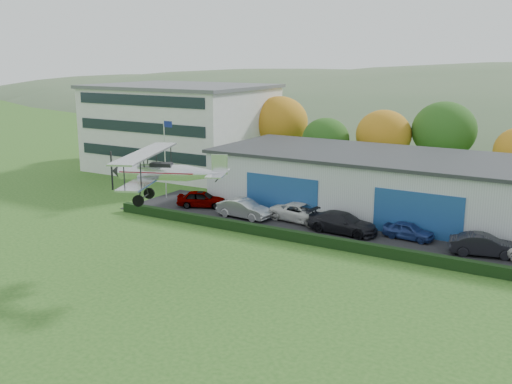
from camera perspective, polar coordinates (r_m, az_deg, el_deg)
The scene contains 15 objects.
ground at distance 30.82m, azimuth -5.72°, elevation -13.64°, with size 300.00×300.00×0.00m, color #28561B.
apron at distance 47.15m, azimuth 12.68°, elevation -4.21°, with size 48.00×9.00×0.05m, color black.
hedge at distance 42.70m, azimuth 10.67°, elevation -5.43°, with size 46.00×0.60×0.80m, color black.
hangar at distance 52.49m, azimuth 17.30°, elevation 0.26°, with size 40.60×12.60×5.30m.
office_block at distance 72.84m, azimuth -7.28°, elevation 6.28°, with size 20.60×15.60×10.40m.
flagpole at distance 57.83m, azimuth -8.81°, elevation 4.01°, with size 1.05×0.10×8.00m.
tree_belt at distance 65.07m, azimuth 16.60°, elevation 5.36°, with size 75.70×13.22×10.12m.
distant_hills at distance 165.53m, azimuth 23.07°, elevation 2.80°, with size 430.00×196.00×56.00m.
car_0 at distance 54.63m, azimuth -5.33°, elevation -0.67°, with size 1.83×4.54×1.55m, color gray.
car_1 at distance 50.84m, azimuth -1.19°, elevation -1.63°, with size 1.72×4.92×1.62m, color silver.
car_2 at distance 49.79m, azimuth 4.45°, elevation -2.04°, with size 2.53×5.49×1.53m, color silver.
car_3 at distance 47.05m, azimuth 8.45°, elevation -2.98°, with size 2.31×5.68×1.65m, color black.
car_4 at distance 46.51m, azimuth 14.67°, elevation -3.68°, with size 1.57×3.89×1.33m, color navy.
car_5 at distance 44.37m, azimuth 21.38°, elevation -4.84°, with size 1.64×4.71×1.55m, color black.
biplane at distance 36.74m, azimuth -9.06°, elevation 2.06°, with size 7.56×8.48×3.22m.
Camera 1 is at (16.54, -21.98, 13.90)m, focal length 40.98 mm.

